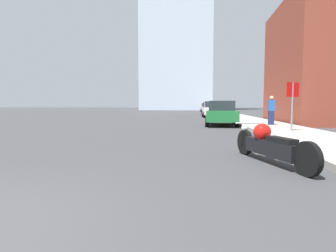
% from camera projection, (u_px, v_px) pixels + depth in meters
% --- Properties ---
extents(sidewalk, '(2.90, 240.00, 0.15)m').
position_uv_depth(sidewalk, '(224.00, 113.00, 40.93)').
color(sidewalk, '#9E998E').
rests_on(sidewalk, ground_plane).
extents(motorcycle, '(1.10, 2.57, 0.81)m').
position_uv_depth(motorcycle, '(269.00, 144.00, 5.45)').
color(motorcycle, black).
rests_on(motorcycle, ground_plane).
extents(parked_car_green, '(2.02, 4.40, 1.49)m').
position_uv_depth(parked_car_green, '(221.00, 113.00, 15.99)').
color(parked_car_green, '#1E6B33').
rests_on(parked_car_green, ground_plane).
extents(parked_car_white, '(2.04, 3.98, 1.66)m').
position_uv_depth(parked_car_white, '(212.00, 109.00, 27.28)').
color(parked_car_white, silver).
rests_on(parked_car_white, ground_plane).
extents(parked_car_red, '(1.90, 4.58, 1.73)m').
position_uv_depth(parked_car_red, '(208.00, 108.00, 40.17)').
color(parked_car_red, red).
rests_on(parked_car_red, ground_plane).
extents(parked_car_silver, '(2.03, 4.36, 1.70)m').
position_uv_depth(parked_car_silver, '(205.00, 108.00, 51.51)').
color(parked_car_silver, '#BCBCC1').
rests_on(parked_car_silver, ground_plane).
extents(stop_sign, '(0.57, 0.26, 2.02)m').
position_uv_depth(stop_sign, '(292.00, 98.00, 10.89)').
color(stop_sign, slate).
rests_on(stop_sign, sidewalk).
extents(pedestrian, '(0.36, 0.22, 1.59)m').
position_uv_depth(pedestrian, '(271.00, 110.00, 14.48)').
color(pedestrian, '#1E2347').
rests_on(pedestrian, sidewalk).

